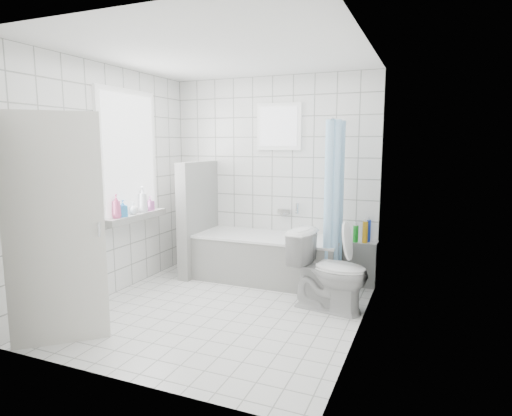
% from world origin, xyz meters
% --- Properties ---
extents(ground, '(3.00, 3.00, 0.00)m').
position_xyz_m(ground, '(0.00, 0.00, 0.00)').
color(ground, white).
rests_on(ground, ground).
extents(ceiling, '(3.00, 3.00, 0.00)m').
position_xyz_m(ceiling, '(0.00, 0.00, 2.60)').
color(ceiling, white).
rests_on(ceiling, ground).
extents(wall_back, '(2.80, 0.02, 2.60)m').
position_xyz_m(wall_back, '(0.00, 1.50, 1.30)').
color(wall_back, white).
rests_on(wall_back, ground).
extents(wall_front, '(2.80, 0.02, 2.60)m').
position_xyz_m(wall_front, '(0.00, -1.50, 1.30)').
color(wall_front, white).
rests_on(wall_front, ground).
extents(wall_left, '(0.02, 3.00, 2.60)m').
position_xyz_m(wall_left, '(-1.40, 0.00, 1.30)').
color(wall_left, white).
rests_on(wall_left, ground).
extents(wall_right, '(0.02, 3.00, 2.60)m').
position_xyz_m(wall_right, '(1.40, 0.00, 1.30)').
color(wall_right, white).
rests_on(wall_right, ground).
extents(window_left, '(0.01, 0.90, 1.40)m').
position_xyz_m(window_left, '(-1.35, 0.30, 1.60)').
color(window_left, white).
rests_on(window_left, wall_left).
extents(window_back, '(0.50, 0.01, 0.50)m').
position_xyz_m(window_back, '(0.10, 1.46, 1.95)').
color(window_back, white).
rests_on(window_back, wall_back).
extents(window_sill, '(0.18, 1.02, 0.08)m').
position_xyz_m(window_sill, '(-1.31, 0.30, 0.86)').
color(window_sill, white).
rests_on(window_sill, wall_left).
extents(door, '(0.62, 0.57, 2.00)m').
position_xyz_m(door, '(-0.95, -1.21, 1.00)').
color(door, silver).
rests_on(door, ground).
extents(bathtub, '(1.84, 0.77, 0.58)m').
position_xyz_m(bathtub, '(0.09, 1.12, 0.29)').
color(bathtub, white).
rests_on(bathtub, ground).
extents(partition_wall, '(0.15, 0.85, 1.50)m').
position_xyz_m(partition_wall, '(-0.89, 1.07, 0.75)').
color(partition_wall, white).
rests_on(partition_wall, ground).
extents(tiled_ledge, '(0.40, 0.24, 0.55)m').
position_xyz_m(tiled_ledge, '(1.21, 1.38, 0.28)').
color(tiled_ledge, white).
rests_on(tiled_ledge, ground).
extents(toilet, '(0.88, 0.58, 0.83)m').
position_xyz_m(toilet, '(1.03, 0.45, 0.42)').
color(toilet, silver).
rests_on(toilet, ground).
extents(curtain_rod, '(0.02, 0.80, 0.02)m').
position_xyz_m(curtain_rod, '(0.95, 1.10, 2.00)').
color(curtain_rod, silver).
rests_on(curtain_rod, wall_back).
extents(shower_curtain, '(0.14, 0.48, 1.78)m').
position_xyz_m(shower_curtain, '(0.95, 0.97, 1.10)').
color(shower_curtain, '#53AFF4').
rests_on(shower_curtain, curtain_rod).
extents(tub_faucet, '(0.18, 0.06, 0.06)m').
position_xyz_m(tub_faucet, '(0.19, 1.46, 0.85)').
color(tub_faucet, silver).
rests_on(tub_faucet, wall_back).
extents(sill_bottles, '(0.17, 0.74, 0.32)m').
position_xyz_m(sill_bottles, '(-1.30, 0.27, 1.03)').
color(sill_bottles, silver).
rests_on(sill_bottles, window_sill).
extents(ledge_bottles, '(0.20, 0.16, 0.27)m').
position_xyz_m(ledge_bottles, '(1.24, 1.35, 0.67)').
color(ledge_bottles, '#F2AB19').
rests_on(ledge_bottles, tiled_ledge).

